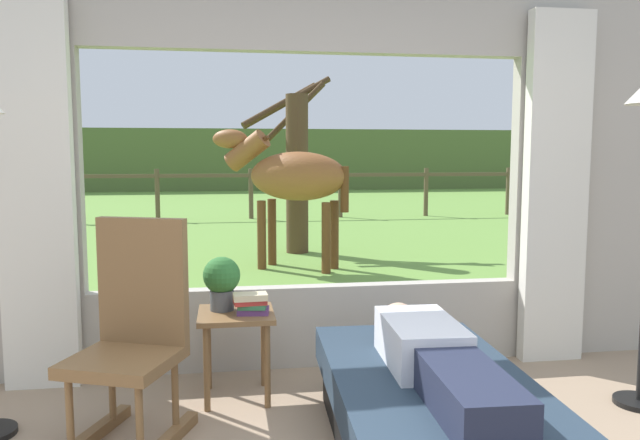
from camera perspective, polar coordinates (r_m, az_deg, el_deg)
name	(u,v)px	position (r m, az deg, el deg)	size (l,w,h in m)	color
back_wall_with_window	(309,183)	(4.11, -0.98, 3.45)	(5.20, 0.12, 2.55)	#ADA599
curtain_panel_left	(36,194)	(4.09, -24.86, 2.18)	(0.44, 0.10, 2.40)	silver
curtain_panel_right	(555,189)	(4.53, 21.00, 2.67)	(0.44, 0.10, 2.40)	silver
outdoor_pasture_lawn	(249,213)	(15.04, -6.62, 0.66)	(36.00, 21.68, 0.02)	olive
distant_hill_ridge	(239,160)	(24.81, -7.53, 5.55)	(36.00, 2.00, 2.40)	#506433
recliner_sofa	(430,416)	(3.07, 10.13, -17.48)	(0.97, 1.74, 0.42)	black
reclining_person	(435,357)	(2.91, 10.58, -12.38)	(0.37, 1.43, 0.22)	silver
rocking_chair	(133,334)	(3.27, -16.91, -10.08)	(0.68, 0.80, 1.12)	brown
side_table	(236,328)	(3.70, -7.78, -9.86)	(0.44, 0.44, 0.52)	brown
potted_plant	(222,280)	(3.69, -9.10, -5.49)	(0.22, 0.22, 0.32)	#4C5156
book_stack	(251,304)	(3.61, -6.37, -7.71)	(0.21, 0.16, 0.12)	#59336B
horse	(291,177)	(7.58, -2.66, 3.97)	(1.75, 1.17, 1.73)	brown
pasture_tree	(296,165)	(8.88, -2.28, 5.09)	(1.39, 0.90, 2.60)	#4C3823
pasture_fence_line	(251,186)	(13.57, -6.43, 3.18)	(16.10, 0.10, 1.10)	brown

